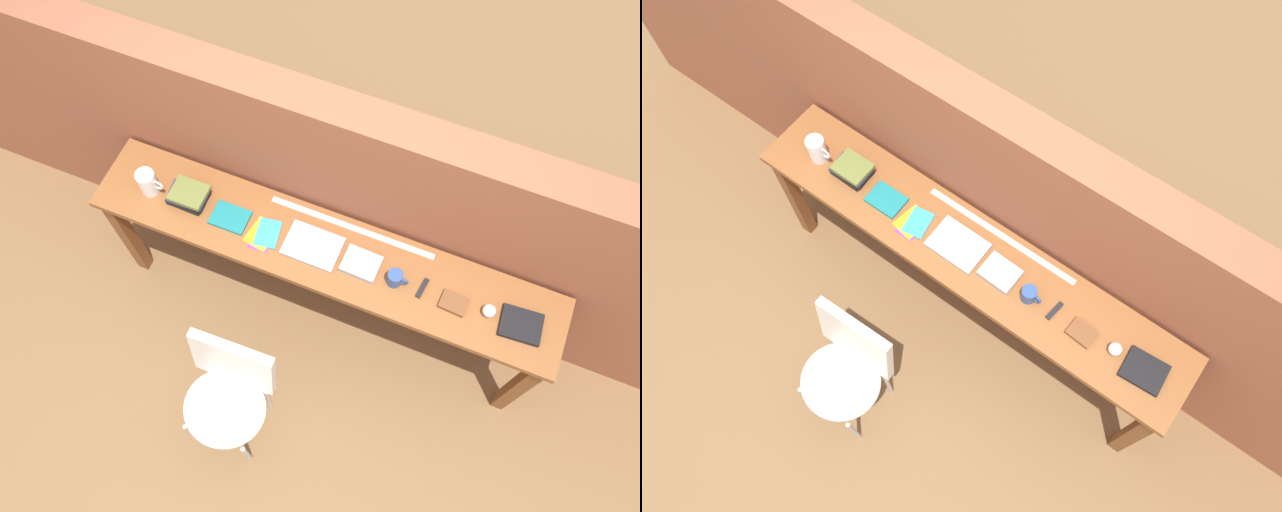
# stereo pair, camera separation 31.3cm
# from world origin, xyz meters

# --- Properties ---
(ground_plane) EXTENTS (40.00, 40.00, 0.00)m
(ground_plane) POSITION_xyz_m (0.00, 0.00, 0.00)
(ground_plane) COLOR brown
(brick_wall_back) EXTENTS (6.00, 0.20, 1.60)m
(brick_wall_back) POSITION_xyz_m (0.00, 0.64, 0.80)
(brick_wall_back) COLOR #935138
(brick_wall_back) RESTS_ON ground
(sideboard) EXTENTS (2.50, 0.44, 0.88)m
(sideboard) POSITION_xyz_m (0.00, 0.30, 0.74)
(sideboard) COLOR brown
(sideboard) RESTS_ON ground
(chair_white_moulded) EXTENTS (0.46, 0.47, 0.89)m
(chair_white_moulded) POSITION_xyz_m (-0.21, -0.49, 0.53)
(chair_white_moulded) COLOR silver
(chair_white_moulded) RESTS_ON ground
(pitcher_white) EXTENTS (0.14, 0.10, 0.18)m
(pitcher_white) POSITION_xyz_m (-0.98, 0.28, 0.96)
(pitcher_white) COLOR white
(pitcher_white) RESTS_ON sideboard
(book_stack_leftmost) EXTENTS (0.21, 0.16, 0.09)m
(book_stack_leftmost) POSITION_xyz_m (-0.76, 0.30, 0.92)
(book_stack_leftmost) COLOR black
(book_stack_leftmost) RESTS_ON sideboard
(magazine_cycling) EXTENTS (0.19, 0.15, 0.02)m
(magazine_cycling) POSITION_xyz_m (-0.52, 0.28, 0.89)
(magazine_cycling) COLOR #19757A
(magazine_cycling) RESTS_ON sideboard
(pamphlet_pile_colourful) EXTENTS (0.17, 0.20, 0.01)m
(pamphlet_pile_colourful) POSITION_xyz_m (-0.32, 0.26, 0.88)
(pamphlet_pile_colourful) COLOR purple
(pamphlet_pile_colourful) RESTS_ON sideboard
(book_open_centre) EXTENTS (0.29, 0.21, 0.02)m
(book_open_centre) POSITION_xyz_m (-0.06, 0.29, 0.89)
(book_open_centre) COLOR #9E9EA3
(book_open_centre) RESTS_ON sideboard
(book_grey_hardcover) EXTENTS (0.19, 0.16, 0.03)m
(book_grey_hardcover) POSITION_xyz_m (0.21, 0.29, 0.90)
(book_grey_hardcover) COLOR #9E9EA3
(book_grey_hardcover) RESTS_ON sideboard
(mug) EXTENTS (0.11, 0.08, 0.09)m
(mug) POSITION_xyz_m (0.39, 0.27, 0.92)
(mug) COLOR #2D4C8C
(mug) RESTS_ON sideboard
(multitool_folded) EXTENTS (0.04, 0.11, 0.02)m
(multitool_folded) POSITION_xyz_m (0.53, 0.29, 0.89)
(multitool_folded) COLOR black
(multitool_folded) RESTS_ON sideboard
(leather_journal_brown) EXTENTS (0.14, 0.11, 0.02)m
(leather_journal_brown) POSITION_xyz_m (0.70, 0.27, 0.89)
(leather_journal_brown) COLOR brown
(leather_journal_brown) RESTS_ON sideboard
(sports_ball_small) EXTENTS (0.07, 0.07, 0.07)m
(sports_ball_small) POSITION_xyz_m (0.87, 0.29, 0.91)
(sports_ball_small) COLOR silver
(sports_ball_small) RESTS_ON sideboard
(book_repair_rightmost) EXTENTS (0.21, 0.18, 0.03)m
(book_repair_rightmost) POSITION_xyz_m (1.03, 0.28, 0.89)
(book_repair_rightmost) COLOR black
(book_repair_rightmost) RESTS_ON sideboard
(ruler_metal_back_edge) EXTENTS (0.89, 0.03, 0.00)m
(ruler_metal_back_edge) POSITION_xyz_m (0.09, 0.47, 0.88)
(ruler_metal_back_edge) COLOR silver
(ruler_metal_back_edge) RESTS_ON sideboard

